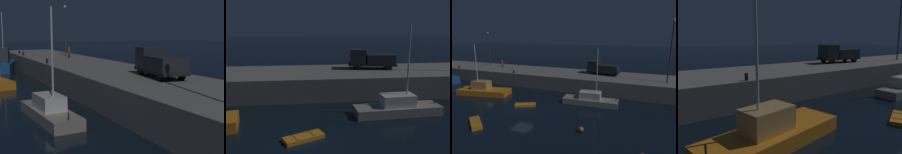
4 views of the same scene
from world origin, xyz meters
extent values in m
plane|color=black|center=(0.00, 0.00, 0.00)|extent=(320.00, 320.00, 0.00)
cube|color=gray|center=(0.00, 13.97, 1.23)|extent=(76.73, 9.16, 2.45)
cube|color=gray|center=(7.77, 5.50, 0.39)|extent=(7.76, 2.58, 0.79)
cube|color=silver|center=(7.75, 5.50, 1.30)|extent=(3.01, 1.77, 1.03)
cylinder|color=silver|center=(8.59, 5.55, 4.84)|extent=(0.14, 0.14, 6.06)
cylinder|color=#262626|center=(11.28, 5.71, 1.04)|extent=(0.10, 0.10, 0.50)
cube|color=orange|center=(-0.36, 1.44, 0.14)|extent=(2.98, 2.14, 0.29)
cube|color=olive|center=(0.20, 1.70, 0.31)|extent=(0.48, 0.89, 0.04)
cube|color=olive|center=(-0.92, 1.18, 0.31)|extent=(0.48, 0.89, 0.04)
cylinder|color=black|center=(5.80, 14.25, 2.90)|extent=(0.93, 0.41, 0.90)
cylinder|color=black|center=(6.08, 16.14, 2.90)|extent=(0.93, 0.41, 0.90)
cylinder|color=black|center=(9.47, 13.70, 2.90)|extent=(0.93, 0.41, 0.90)
cylinder|color=black|center=(9.75, 15.59, 2.90)|extent=(0.93, 0.41, 0.90)
cube|color=black|center=(7.77, 14.92, 3.03)|extent=(6.07, 3.12, 0.25)
cube|color=#23282D|center=(6.05, 15.18, 4.01)|extent=(2.17, 2.53, 1.72)
cube|color=#23282D|center=(8.81, 14.76, 3.70)|extent=(3.66, 2.75, 1.09)
camera|label=1|loc=(30.15, -0.74, 6.25)|focal=52.75mm
camera|label=2|loc=(0.21, -14.49, 7.77)|focal=39.50mm
camera|label=3|loc=(13.77, -19.51, 9.60)|focal=30.39mm
camera|label=4|loc=(-15.50, -6.58, 5.79)|focal=36.05mm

